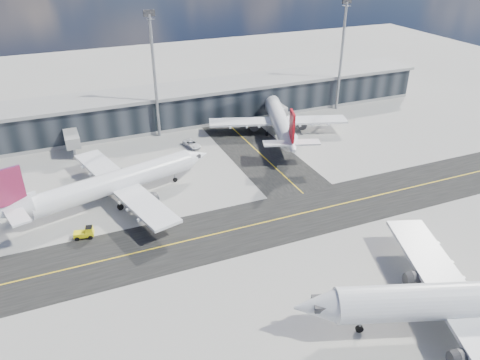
# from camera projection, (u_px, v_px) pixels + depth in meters

# --- Properties ---
(ground) EXTENTS (300.00, 300.00, 0.00)m
(ground) POSITION_uv_depth(u_px,v_px,m) (235.00, 245.00, 73.78)
(ground) COLOR gray
(ground) RESTS_ON ground
(taxiway_lanes) EXTENTS (180.00, 63.00, 0.03)m
(taxiway_lanes) POSITION_uv_depth(u_px,v_px,m) (233.00, 207.00, 83.83)
(taxiway_lanes) COLOR black
(taxiway_lanes) RESTS_ON ground
(terminal_concourse) EXTENTS (152.00, 19.80, 8.80)m
(terminal_concourse) POSITION_uv_depth(u_px,v_px,m) (152.00, 110.00, 116.45)
(terminal_concourse) COLOR black
(terminal_concourse) RESTS_ON ground
(floodlight_masts) EXTENTS (102.50, 0.70, 28.90)m
(floodlight_masts) POSITION_uv_depth(u_px,v_px,m) (154.00, 72.00, 105.36)
(floodlight_masts) COLOR gray
(floodlight_masts) RESTS_ON ground
(airliner_af) EXTENTS (39.74, 34.19, 11.92)m
(airliner_af) POSITION_uv_depth(u_px,v_px,m) (113.00, 183.00, 83.49)
(airliner_af) COLOR white
(airliner_af) RESTS_ON ground
(airliner_redtail) EXTENTS (33.16, 38.43, 11.66)m
(airliner_redtail) POSITION_uv_depth(u_px,v_px,m) (279.00, 120.00, 111.46)
(airliner_redtail) COLOR white
(airliner_redtail) RESTS_ON ground
(airliner_near) EXTENTS (43.44, 37.51, 13.23)m
(airliner_near) POSITION_uv_depth(u_px,v_px,m) (477.00, 300.00, 56.51)
(airliner_near) COLOR silver
(airliner_near) RESTS_ON ground
(baggage_tug) EXTENTS (3.34, 2.14, 1.94)m
(baggage_tug) POSITION_uv_depth(u_px,v_px,m) (86.00, 233.00, 75.05)
(baggage_tug) COLOR yellow
(baggage_tug) RESTS_ON ground
(service_van) EXTENTS (3.55, 5.71, 1.47)m
(service_van) POSITION_uv_depth(u_px,v_px,m) (192.00, 144.00, 106.57)
(service_van) COLOR white
(service_van) RESTS_ON ground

